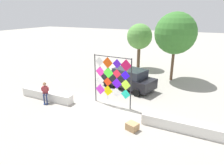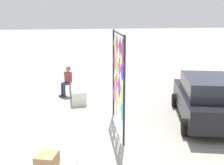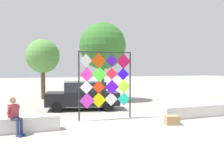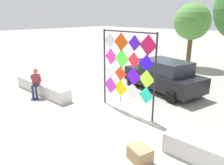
{
  "view_description": "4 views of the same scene",
  "coord_description": "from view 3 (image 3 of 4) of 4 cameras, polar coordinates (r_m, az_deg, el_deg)",
  "views": [
    {
      "loc": [
        5.54,
        -10.4,
        6.02
      ],
      "look_at": [
        0.29,
        0.24,
        1.86
      ],
      "focal_mm": 32.3,
      "sensor_mm": 36.0,
      "label": 1
    },
    {
      "loc": [
        9.31,
        -0.85,
        4.02
      ],
      "look_at": [
        -0.13,
        0.69,
        1.64
      ],
      "focal_mm": 45.68,
      "sensor_mm": 36.0,
      "label": 2
    },
    {
      "loc": [
        -4.78,
        -11.56,
        2.57
      ],
      "look_at": [
        0.11,
        0.29,
        1.86
      ],
      "focal_mm": 43.06,
      "sensor_mm": 36.0,
      "label": 3
    },
    {
      "loc": [
        5.23,
        -5.82,
        3.9
      ],
      "look_at": [
        -0.53,
        0.55,
        1.25
      ],
      "focal_mm": 34.42,
      "sensor_mm": 36.0,
      "label": 4
    }
  ],
  "objects": [
    {
      "name": "ground",
      "position": [
        12.77,
        0.04,
        -8.46
      ],
      "size": [
        120.0,
        120.0,
        0.0
      ],
      "primitive_type": "plane",
      "color": "#9E998E"
    },
    {
      "name": "plaza_ledge_left",
      "position": [
        11.44,
        -21.82,
        -8.51
      ],
      "size": [
        4.23,
        0.63,
        0.61
      ],
      "primitive_type": "cube",
      "color": "silver",
      "rests_on": "ground"
    },
    {
      "name": "plaza_ledge_right",
      "position": [
        14.85,
        17.67,
        -5.78
      ],
      "size": [
        4.23,
        0.63,
        0.61
      ],
      "primitive_type": "cube",
      "color": "silver",
      "rests_on": "ground"
    },
    {
      "name": "kite_display_rack",
      "position": [
        13.33,
        -1.43,
        0.56
      ],
      "size": [
        2.74,
        0.2,
        3.39
      ],
      "color": "#232328",
      "rests_on": "ground"
    },
    {
      "name": "seated_vendor",
      "position": [
        10.85,
        -19.91,
        -6.16
      ],
      "size": [
        0.67,
        0.7,
        1.45
      ],
      "color": "navy",
      "rests_on": "ground"
    },
    {
      "name": "parked_car",
      "position": [
        16.56,
        -6.14,
        -2.77
      ],
      "size": [
        4.73,
        2.96,
        1.71
      ],
      "color": "black",
      "rests_on": "ground"
    },
    {
      "name": "cardboard_box_large",
      "position": [
        12.58,
        12.63,
        -7.77
      ],
      "size": [
        0.73,
        0.68,
        0.4
      ],
      "primitive_type": "cube",
      "rotation": [
        0.0,
        0.0,
        -0.31
      ],
      "color": "tan",
      "rests_on": "ground"
    },
    {
      "name": "tree_palm_like",
      "position": [
        21.36,
        -2.24,
        7.8
      ],
      "size": [
        3.63,
        4.05,
        6.09
      ],
      "color": "brown",
      "rests_on": "ground"
    },
    {
      "name": "tree_broadleaf",
      "position": [
        22.7,
        -14.31,
        5.56
      ],
      "size": [
        2.74,
        2.74,
        4.89
      ],
      "color": "brown",
      "rests_on": "ground"
    }
  ]
}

